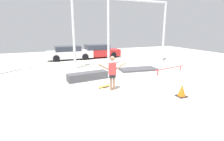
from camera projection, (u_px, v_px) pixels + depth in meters
The scene contains 11 objects.
ground_plane at pixel (124, 90), 9.22m from camera, with size 36.00×36.00×0.00m, color #B2ADA3.
skateboarder at pixel (112, 71), 8.90m from camera, with size 1.46×0.23×1.80m.
skateboard at pixel (104, 86), 9.56m from camera, with size 0.77×0.41×0.08m.
grind_box at pixel (88, 76), 10.92m from camera, with size 2.52×0.70×0.48m, color #47474C.
manual_pad at pixel (138, 69), 13.52m from camera, with size 2.85×1.27×0.14m, color #47474C.
grind_rail at pixel (170, 69), 12.63m from camera, with size 3.05×0.68×0.39m.
canopy_support_left at pixel (32, 24), 12.18m from camera, with size 5.85×0.20×5.53m.
canopy_support_right at pixel (138, 25), 15.35m from camera, with size 5.85×0.20×5.53m.
parked_car_white at pixel (69, 53), 18.00m from camera, with size 4.59×2.02×1.41m.
parked_car_red at pixel (98, 51), 19.29m from camera, with size 4.58×2.08×1.43m.
traffic_cone at pixel (182, 91), 8.23m from camera, with size 0.46×0.46×0.58m.
Camera 1 is at (-3.95, -7.81, 3.15)m, focal length 28.00 mm.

